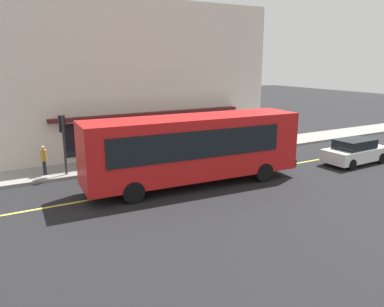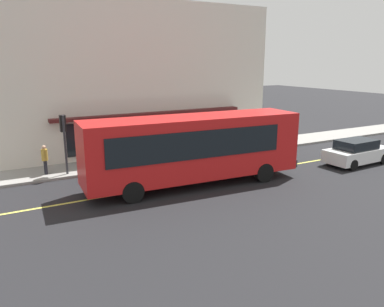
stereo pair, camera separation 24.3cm
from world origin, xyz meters
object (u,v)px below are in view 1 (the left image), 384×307
at_px(traffic_light, 63,131).
at_px(pedestrian_waiting, 44,158).
at_px(car_maroon, 139,162).
at_px(car_white, 355,152).
at_px(bus, 194,147).

bearing_deg(traffic_light, pedestrian_waiting, 162.34).
relative_size(car_maroon, pedestrian_waiting, 2.70).
bearing_deg(traffic_light, car_maroon, -25.30).
relative_size(traffic_light, car_maroon, 0.74).
distance_m(car_white, pedestrian_waiting, 18.16).
bearing_deg(pedestrian_waiting, bus, -38.17).
distance_m(car_white, car_maroon, 13.14).
xyz_separation_m(traffic_light, car_white, (15.99, -6.01, -1.79)).
bearing_deg(bus, car_maroon, 120.90).
bearing_deg(car_white, pedestrian_waiting, 159.58).
relative_size(bus, traffic_light, 3.52).
bearing_deg(car_white, traffic_light, 159.40).
relative_size(car_white, pedestrian_waiting, 2.71).
bearing_deg(car_white, car_maroon, 160.82).
bearing_deg(bus, car_white, -6.96).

